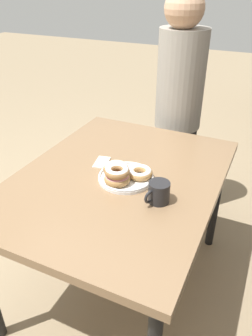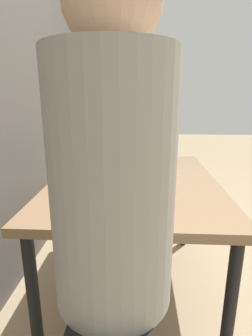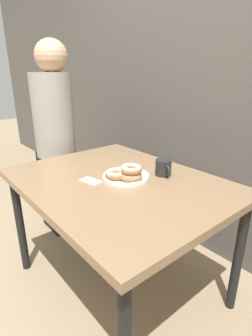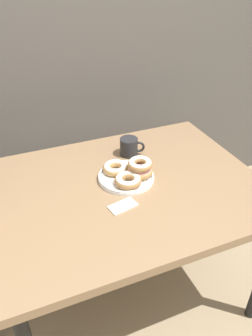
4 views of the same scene
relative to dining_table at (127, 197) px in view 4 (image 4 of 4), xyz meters
name	(u,v)px [view 4 (image 4 of 4)]	position (x,y,z in m)	size (l,w,h in m)	color
wall_back	(71,18)	(0.00, 0.77, 0.64)	(8.00, 0.05, 2.60)	#56514C
dining_table	(127,197)	(0.00, 0.00, 0.00)	(1.19, 0.91, 0.73)	#846647
donut_plate	(129,173)	(0.03, 0.04, 0.10)	(0.26, 0.28, 0.09)	white
coffee_mug	(129,146)	(0.11, 0.24, 0.12)	(0.12, 0.09, 0.09)	#232326
napkin	(123,206)	(-0.07, -0.13, 0.07)	(0.13, 0.09, 0.01)	beige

